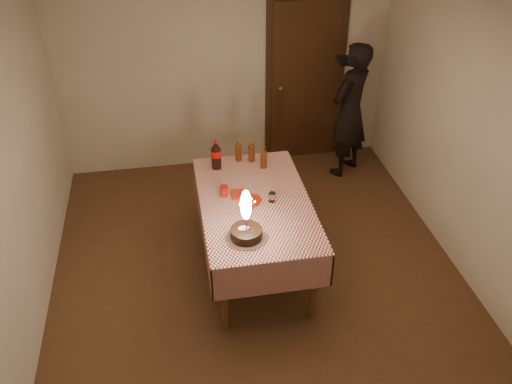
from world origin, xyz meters
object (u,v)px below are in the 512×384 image
Objects in this scene: dining_table at (255,211)px; amber_bottle_left at (238,150)px; amber_bottle_right at (264,157)px; birthday_cake at (246,226)px; amber_bottle_mid at (251,151)px; clear_cup at (272,197)px; photographer at (350,111)px; red_cup at (224,191)px; cola_bottle at (216,155)px; red_plate at (250,200)px.

dining_table is 6.75× the size of amber_bottle_left.
dining_table is at bearing -108.31° from amber_bottle_right.
amber_bottle_right is (0.36, 1.08, -0.00)m from birthday_cake.
birthday_cake reaches higher than amber_bottle_mid.
dining_table is at bearing 170.17° from clear_cup.
amber_bottle_left is (-0.20, 0.78, 0.07)m from clear_cup.
photographer reaches higher than dining_table.
amber_bottle_mid reaches higher than clear_cup.
amber_bottle_mid is at bearing 82.89° from dining_table.
photographer reaches higher than red_cup.
photographer is (1.61, 2.13, -0.09)m from birthday_cake.
birthday_cake is 1.25m from amber_bottle_mid.
amber_bottle_right reaches higher than clear_cup.
red_cup is 0.46m from clear_cup.
photographer reaches higher than cola_bottle.
birthday_cake is 0.29× the size of photographer.
cola_bottle is at bearing 95.77° from birthday_cake.
amber_bottle_right is (0.47, -0.08, -0.03)m from cola_bottle.
amber_bottle_right is at bearing 86.69° from clear_cup.
cola_bottle is 1.25× the size of amber_bottle_left.
amber_bottle_mid reaches higher than dining_table.
birthday_cake is 0.55m from red_plate.
photographer reaches higher than amber_bottle_left.
dining_table is 0.22m from clear_cup.
clear_cup is at bearing 56.41° from birthday_cake.
red_plate is 0.13× the size of photographer.
birthday_cake is at bearing -84.23° from cola_bottle.
red_cup is at bearing -122.24° from amber_bottle_mid.
birthday_cake is 4.83× the size of red_cup.
cola_bottle is 1.25× the size of amber_bottle_right.
dining_table is 0.76m from amber_bottle_mid.
clear_cup is (0.32, 0.48, -0.07)m from birthday_cake.
dining_table is at bearing 71.99° from birthday_cake.
amber_bottle_right is at bearing 71.69° from dining_table.
photographer is (1.72, 1.47, -0.02)m from red_cup.
clear_cup is at bearing -75.96° from amber_bottle_left.
red_cup reaches higher than dining_table.
birthday_cake reaches higher than red_plate.
amber_bottle_left is at bearing 141.59° from amber_bottle_right.
red_cup is at bearing -88.44° from cola_bottle.
amber_bottle_mid is (-0.10, 0.14, 0.00)m from amber_bottle_right.
red_cup is at bearing 151.32° from dining_table.
red_plate is 2.20× the size of red_cup.
red_plate is at bearing -133.01° from photographer.
cola_bottle is 1.99m from photographer.
amber_bottle_right is (0.23, 0.56, 0.11)m from red_plate.
amber_bottle_left is 0.29m from amber_bottle_right.
dining_table is 17.20× the size of red_cup.
birthday_cake is (-0.17, -0.51, 0.23)m from dining_table.
red_plate is at bearing 161.81° from dining_table.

